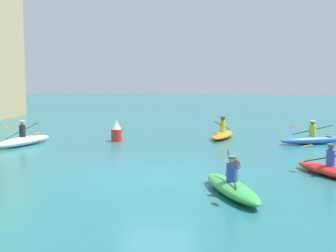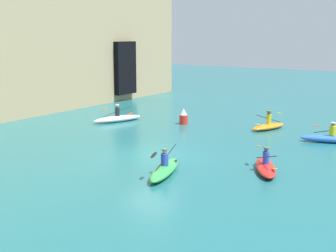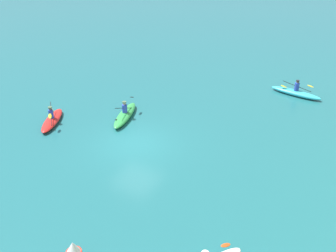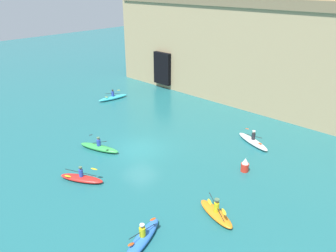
{
  "view_description": "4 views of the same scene",
  "coord_description": "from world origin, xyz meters",
  "px_view_note": "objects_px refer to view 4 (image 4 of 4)",
  "views": [
    {
      "loc": [
        -15.19,
        -1.46,
        3.42
      ],
      "look_at": [
        0.14,
        -0.33,
        1.68
      ],
      "focal_mm": 50.0,
      "sensor_mm": 36.0,
      "label": 1
    },
    {
      "loc": [
        -18.18,
        -12.76,
        5.84
      ],
      "look_at": [
        2.14,
        0.35,
        1.08
      ],
      "focal_mm": 50.0,
      "sensor_mm": 36.0,
      "label": 2
    },
    {
      "loc": [
        14.34,
        10.35,
        10.62
      ],
      "look_at": [
        -0.26,
        1.91,
        1.49
      ],
      "focal_mm": 40.0,
      "sensor_mm": 36.0,
      "label": 3
    },
    {
      "loc": [
        17.53,
        -15.4,
        12.42
      ],
      "look_at": [
        0.77,
        2.52,
        1.44
      ],
      "focal_mm": 35.0,
      "sensor_mm": 36.0,
      "label": 4
    }
  ],
  "objects_px": {
    "kayak_blue": "(143,238)",
    "kayak_orange": "(216,213)",
    "kayak_green": "(99,147)",
    "kayak_white": "(253,141)",
    "marker_buoy": "(245,165)",
    "kayak_cyan": "(113,97)",
    "kayak_red": "(82,178)"
  },
  "relations": [
    {
      "from": "kayak_blue",
      "to": "kayak_orange",
      "type": "xyz_separation_m",
      "value": [
        1.58,
        4.25,
        -0.01
      ]
    },
    {
      "from": "kayak_green",
      "to": "kayak_blue",
      "type": "bearing_deg",
      "value": -42.02
    },
    {
      "from": "kayak_white",
      "to": "kayak_orange",
      "type": "xyz_separation_m",
      "value": [
        3.1,
        -9.55,
        -0.01
      ]
    },
    {
      "from": "kayak_blue",
      "to": "kayak_orange",
      "type": "relative_size",
      "value": 1.16
    },
    {
      "from": "kayak_blue",
      "to": "marker_buoy",
      "type": "xyz_separation_m",
      "value": [
        0.23,
        9.62,
        0.24
      ]
    },
    {
      "from": "kayak_blue",
      "to": "kayak_orange",
      "type": "height_order",
      "value": "kayak_orange"
    },
    {
      "from": "kayak_white",
      "to": "marker_buoy",
      "type": "relative_size",
      "value": 3.43
    },
    {
      "from": "kayak_green",
      "to": "kayak_white",
      "type": "bearing_deg",
      "value": 30.29
    },
    {
      "from": "kayak_green",
      "to": "kayak_orange",
      "type": "xyz_separation_m",
      "value": [
        11.49,
        -0.22,
        -0.0
      ]
    },
    {
      "from": "kayak_cyan",
      "to": "marker_buoy",
      "type": "xyz_separation_m",
      "value": [
        18.96,
        -3.18,
        0.25
      ]
    },
    {
      "from": "marker_buoy",
      "to": "kayak_blue",
      "type": "bearing_deg",
      "value": -91.37
    },
    {
      "from": "kayak_green",
      "to": "marker_buoy",
      "type": "relative_size",
      "value": 3.48
    },
    {
      "from": "kayak_white",
      "to": "kayak_cyan",
      "type": "height_order",
      "value": "kayak_white"
    },
    {
      "from": "kayak_green",
      "to": "kayak_cyan",
      "type": "distance_m",
      "value": 12.14
    },
    {
      "from": "kayak_green",
      "to": "kayak_white",
      "type": "xyz_separation_m",
      "value": [
        8.4,
        9.33,
        0.01
      ]
    },
    {
      "from": "kayak_orange",
      "to": "marker_buoy",
      "type": "bearing_deg",
      "value": -57.5
    },
    {
      "from": "kayak_green",
      "to": "kayak_blue",
      "type": "distance_m",
      "value": 10.87
    },
    {
      "from": "kayak_green",
      "to": "kayak_blue",
      "type": "height_order",
      "value": "kayak_green"
    },
    {
      "from": "kayak_green",
      "to": "kayak_orange",
      "type": "distance_m",
      "value": 11.49
    },
    {
      "from": "kayak_white",
      "to": "kayak_cyan",
      "type": "bearing_deg",
      "value": -154.44
    },
    {
      "from": "kayak_cyan",
      "to": "kayak_green",
      "type": "bearing_deg",
      "value": -124.79
    },
    {
      "from": "kayak_cyan",
      "to": "kayak_orange",
      "type": "bearing_deg",
      "value": -104.26
    },
    {
      "from": "kayak_green",
      "to": "kayak_red",
      "type": "xyz_separation_m",
      "value": [
        2.75,
        -3.43,
        -0.02
      ]
    },
    {
      "from": "kayak_white",
      "to": "marker_buoy",
      "type": "height_order",
      "value": "kayak_white"
    },
    {
      "from": "kayak_blue",
      "to": "kayak_cyan",
      "type": "bearing_deg",
      "value": -143.18
    },
    {
      "from": "kayak_blue",
      "to": "kayak_red",
      "type": "bearing_deg",
      "value": -117.1
    },
    {
      "from": "kayak_green",
      "to": "kayak_white",
      "type": "height_order",
      "value": "kayak_white"
    },
    {
      "from": "kayak_white",
      "to": "kayak_red",
      "type": "height_order",
      "value": "kayak_white"
    },
    {
      "from": "kayak_blue",
      "to": "kayak_white",
      "type": "distance_m",
      "value": 13.89
    },
    {
      "from": "kayak_blue",
      "to": "kayak_red",
      "type": "xyz_separation_m",
      "value": [
        -7.16,
        1.04,
        -0.03
      ]
    },
    {
      "from": "kayak_cyan",
      "to": "marker_buoy",
      "type": "bearing_deg",
      "value": -90.95
    },
    {
      "from": "kayak_green",
      "to": "kayak_cyan",
      "type": "xyz_separation_m",
      "value": [
        -8.82,
        8.33,
        -0.0
      ]
    }
  ]
}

